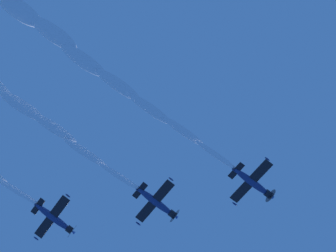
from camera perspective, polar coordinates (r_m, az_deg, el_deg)
The scene contains 4 objects.
airplane_lead at distance 93.59m, azimuth 9.03°, elevation -6.00°, with size 8.56×9.28×3.23m.
airplane_left_wingman at distance 93.26m, azimuth -1.18°, elevation -8.17°, with size 8.53×9.28×3.54m.
airplane_right_wingman at distance 97.67m, azimuth -11.96°, elevation -9.60°, with size 8.54×9.38×3.59m.
smoke_trail_lead at distance 92.26m, azimuth -12.10°, elevation 9.45°, with size 52.49×26.13×6.68m.
Camera 1 is at (39.56, 0.31, 2.12)m, focal length 57.39 mm.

